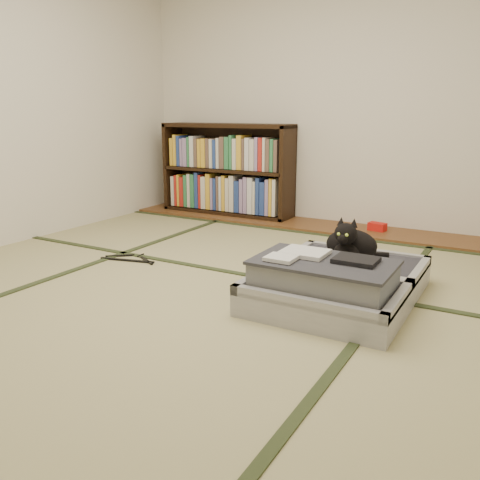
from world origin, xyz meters
The scene contains 10 objects.
floor centered at (0.00, 0.00, 0.00)m, with size 4.50×4.50×0.00m, color tan.
wood_strip centered at (0.00, 2.00, 0.01)m, with size 4.00×0.50×0.02m, color brown.
red_item centered at (0.50, 2.03, 0.06)m, with size 0.15×0.09×0.07m, color red.
room_shell centered at (0.00, 0.00, 1.46)m, with size 4.50×4.50×4.50m.
tatami_borders centered at (0.00, 0.49, 0.00)m, with size 4.00×4.50×0.01m.
bookcase centered at (-1.08, 2.07, 0.45)m, with size 1.40×0.32×0.92m.
suitcase centered at (0.74, 0.25, 0.11)m, with size 0.82×1.09×0.32m.
cat centered at (0.72, 0.54, 0.27)m, with size 0.36×0.37×0.29m.
cable_coil centered at (0.90, 0.56, 0.17)m, with size 0.11×0.11×0.03m.
hanger centered at (-0.84, 0.29, 0.01)m, with size 0.43×0.24×0.01m.
Camera 1 is at (1.61, -2.39, 1.06)m, focal length 38.00 mm.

